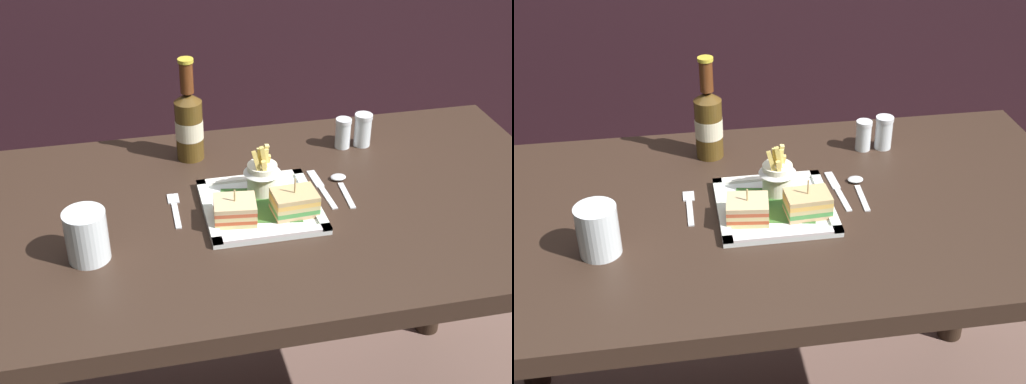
# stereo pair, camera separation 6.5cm
# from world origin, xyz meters

# --- Properties ---
(dining_table) EXTENTS (1.40, 0.73, 0.73)m
(dining_table) POSITION_xyz_m (0.00, 0.00, 0.62)
(dining_table) COLOR #32221A
(dining_table) RESTS_ON ground_plane
(square_plate) EXTENTS (0.24, 0.24, 0.02)m
(square_plate) POSITION_xyz_m (0.02, -0.01, 0.74)
(square_plate) COLOR white
(square_plate) RESTS_ON dining_table
(sandwich_half_left) EXTENTS (0.09, 0.08, 0.07)m
(sandwich_half_left) POSITION_xyz_m (-0.04, -0.05, 0.76)
(sandwich_half_left) COLOR #D2C27D
(sandwich_half_left) RESTS_ON square_plate
(sandwich_half_right) EXTENTS (0.09, 0.07, 0.08)m
(sandwich_half_right) POSITION_xyz_m (0.08, -0.05, 0.76)
(sandwich_half_right) COLOR tan
(sandwich_half_right) RESTS_ON square_plate
(fries_cup) EXTENTS (0.08, 0.08, 0.12)m
(fries_cup) POSITION_xyz_m (0.03, 0.04, 0.79)
(fries_cup) COLOR white
(fries_cup) RESTS_ON square_plate
(beer_bottle) EXTENTS (0.06, 0.06, 0.24)m
(beer_bottle) POSITION_xyz_m (-0.10, 0.24, 0.82)
(beer_bottle) COLOR #543C16
(beer_bottle) RESTS_ON dining_table
(water_glass) EXTENTS (0.08, 0.08, 0.10)m
(water_glass) POSITION_xyz_m (-0.33, -0.10, 0.77)
(water_glass) COLOR silver
(water_glass) RESTS_ON dining_table
(fork) EXTENTS (0.02, 0.13, 0.00)m
(fork) POSITION_xyz_m (-0.16, 0.03, 0.73)
(fork) COLOR silver
(fork) RESTS_ON dining_table
(knife) EXTENTS (0.02, 0.16, 0.00)m
(knife) POSITION_xyz_m (0.16, 0.04, 0.73)
(knife) COLOR silver
(knife) RESTS_ON dining_table
(spoon) EXTENTS (0.04, 0.13, 0.01)m
(spoon) POSITION_xyz_m (0.21, 0.05, 0.73)
(spoon) COLOR silver
(spoon) RESTS_ON dining_table
(salt_shaker) EXTENTS (0.04, 0.04, 0.07)m
(salt_shaker) POSITION_xyz_m (0.27, 0.21, 0.76)
(salt_shaker) COLOR silver
(salt_shaker) RESTS_ON dining_table
(pepper_shaker) EXTENTS (0.04, 0.04, 0.08)m
(pepper_shaker) POSITION_xyz_m (0.32, 0.21, 0.77)
(pepper_shaker) COLOR silver
(pepper_shaker) RESTS_ON dining_table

